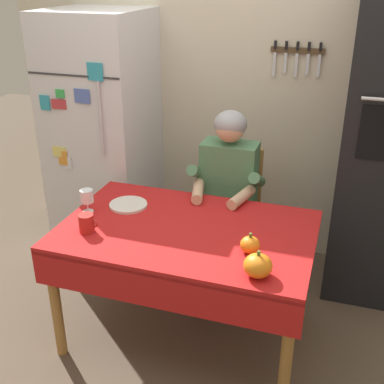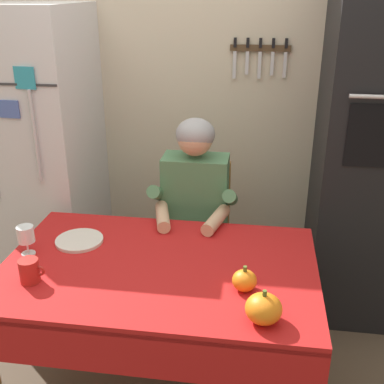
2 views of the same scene
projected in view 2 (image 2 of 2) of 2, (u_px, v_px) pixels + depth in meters
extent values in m
cube|color=beige|center=(205.00, 86.00, 3.05)|extent=(3.70, 0.10, 2.60)
cube|color=#4C3823|center=(260.00, 48.00, 2.85)|extent=(0.36, 0.02, 0.04)
cube|color=silver|center=(234.00, 65.00, 2.91)|extent=(0.02, 0.01, 0.16)
cube|color=black|center=(235.00, 42.00, 2.85)|extent=(0.02, 0.01, 0.06)
cube|color=silver|center=(247.00, 63.00, 2.89)|extent=(0.02, 0.01, 0.14)
cube|color=black|center=(248.00, 43.00, 2.84)|extent=(0.02, 0.01, 0.06)
cube|color=silver|center=(259.00, 65.00, 2.89)|extent=(0.02, 0.01, 0.16)
cube|color=black|center=(261.00, 43.00, 2.83)|extent=(0.02, 0.01, 0.06)
cube|color=silver|center=(272.00, 64.00, 2.87)|extent=(0.02, 0.01, 0.14)
cube|color=black|center=(273.00, 43.00, 2.82)|extent=(0.02, 0.01, 0.06)
cube|color=silver|center=(285.00, 65.00, 2.86)|extent=(0.02, 0.01, 0.15)
cube|color=black|center=(286.00, 43.00, 2.81)|extent=(0.02, 0.01, 0.06)
cube|color=silver|center=(37.00, 158.00, 2.99)|extent=(0.68, 0.68, 1.80)
cylinder|color=silver|center=(35.00, 137.00, 2.54)|extent=(0.02, 0.02, 0.50)
cube|color=#4C66B7|center=(9.00, 109.00, 2.51)|extent=(0.11, 0.01, 0.09)
cube|color=teal|center=(25.00, 78.00, 2.43)|extent=(0.11, 0.02, 0.11)
cube|color=black|center=(374.00, 147.00, 2.70)|extent=(0.60, 0.60, 2.10)
cylinder|color=#9E6B33|center=(65.00, 279.00, 2.73)|extent=(0.06, 0.06, 0.70)
cylinder|color=#9E6B33|center=(293.00, 298.00, 2.56)|extent=(0.06, 0.06, 0.70)
cube|color=red|center=(159.00, 268.00, 2.15)|extent=(1.40, 0.90, 0.04)
cube|color=red|center=(135.00, 355.00, 1.78)|extent=(1.40, 0.01, 0.20)
cube|color=#9E6B33|center=(196.00, 249.00, 2.88)|extent=(0.40, 0.40, 0.04)
cube|color=#9E6B33|center=(200.00, 198.00, 2.94)|extent=(0.36, 0.04, 0.48)
cylinder|color=#9E6B33|center=(164.00, 295.00, 2.84)|extent=(0.04, 0.04, 0.41)
cylinder|color=#9E6B33|center=(174.00, 264.00, 3.15)|extent=(0.04, 0.04, 0.41)
cylinder|color=#9E6B33|center=(221.00, 300.00, 2.79)|extent=(0.04, 0.04, 0.41)
cylinder|color=#9E6B33|center=(226.00, 268.00, 3.10)|extent=(0.04, 0.04, 0.41)
cube|color=#38384C|center=(169.00, 342.00, 2.70)|extent=(0.10, 0.22, 0.08)
cube|color=#38384C|center=(204.00, 346.00, 2.67)|extent=(0.10, 0.22, 0.08)
cylinder|color=#38384C|center=(171.00, 308.00, 2.68)|extent=(0.09, 0.09, 0.38)
cylinder|color=#38384C|center=(206.00, 311.00, 2.65)|extent=(0.09, 0.09, 0.38)
cube|color=#38384C|center=(177.00, 251.00, 2.72)|extent=(0.12, 0.40, 0.11)
cube|color=#38384C|center=(208.00, 254.00, 2.70)|extent=(0.12, 0.40, 0.11)
cube|color=#4C7F56|center=(195.00, 197.00, 2.70)|extent=(0.36, 0.20, 0.48)
cylinder|color=#4C7F56|center=(158.00, 193.00, 2.65)|extent=(0.07, 0.26, 0.18)
cylinder|color=#4C7F56|center=(230.00, 198.00, 2.60)|extent=(0.07, 0.26, 0.18)
cylinder|color=#D8A884|center=(163.00, 216.00, 2.51)|extent=(0.13, 0.27, 0.07)
cylinder|color=#D8A884|center=(216.00, 220.00, 2.47)|extent=(0.13, 0.27, 0.07)
sphere|color=#D8A884|center=(195.00, 138.00, 2.55)|extent=(0.19, 0.19, 0.19)
ellipsoid|color=#99999E|center=(195.00, 134.00, 2.55)|extent=(0.21, 0.21, 0.17)
cylinder|color=#B2231E|center=(29.00, 271.00, 2.00)|extent=(0.08, 0.08, 0.10)
torus|color=#B2231E|center=(40.00, 271.00, 1.99)|extent=(0.05, 0.01, 0.05)
cylinder|color=white|center=(29.00, 254.00, 2.22)|extent=(0.06, 0.06, 0.01)
cylinder|color=white|center=(28.00, 247.00, 2.21)|extent=(0.01, 0.01, 0.06)
cylinder|color=white|center=(26.00, 234.00, 2.18)|extent=(0.08, 0.08, 0.08)
ellipsoid|color=orange|center=(244.00, 280.00, 1.95)|extent=(0.10, 0.10, 0.09)
cylinder|color=#4C6023|center=(245.00, 269.00, 1.92)|extent=(0.02, 0.02, 0.02)
ellipsoid|color=orange|center=(264.00, 309.00, 1.75)|extent=(0.14, 0.14, 0.11)
cylinder|color=#4C6023|center=(265.00, 293.00, 1.73)|extent=(0.02, 0.02, 0.02)
cylinder|color=silver|center=(79.00, 240.00, 2.33)|extent=(0.23, 0.23, 0.02)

